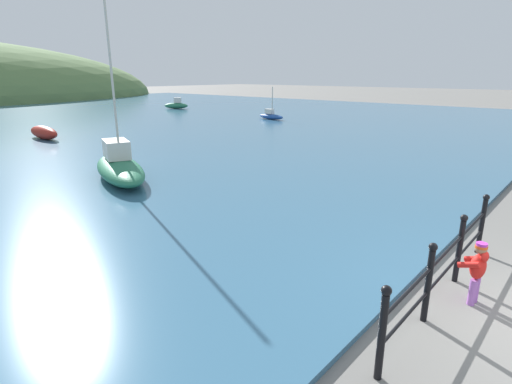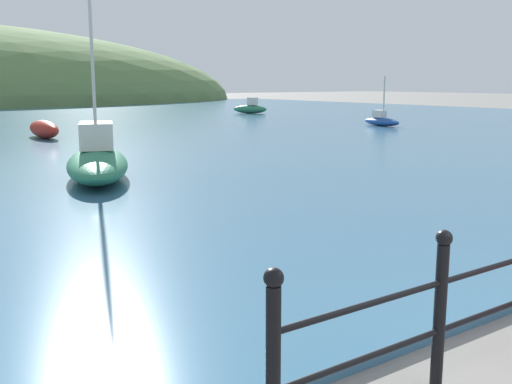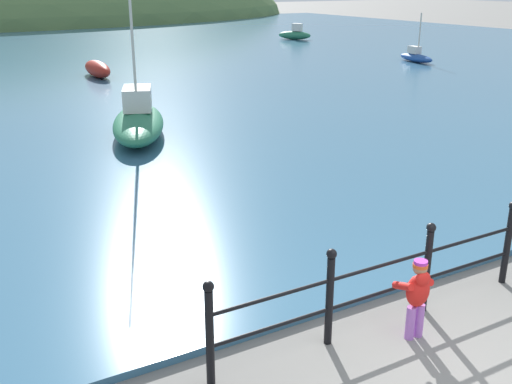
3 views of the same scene
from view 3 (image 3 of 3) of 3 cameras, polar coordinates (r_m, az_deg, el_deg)
The scene contains 7 objects.
water at distance 35.84m, azimuth -22.49°, elevation 11.76°, with size 80.00×60.00×0.10m, color #386684.
iron_railing at distance 7.37m, azimuth 11.81°, elevation -8.08°, with size 4.65×0.12×1.21m.
child_in_coat at distance 7.27m, azimuth 15.13°, elevation -9.17°, with size 0.40×0.39×1.00m.
boat_nearest_quay at distance 43.07m, azimuth 3.73°, elevation 14.76°, with size 2.05×2.35×1.08m.
boat_twin_mast at distance 26.85m, azimuth -14.87°, elevation 11.26°, with size 0.76×2.83×0.68m.
boat_green_fishing at distance 16.23m, azimuth -11.15°, elevation 6.73°, with size 2.78×4.50×5.40m.
boat_white_sailboat at distance 32.00m, azimuth 14.99°, elevation 12.35°, with size 1.00×2.56×2.40m.
Camera 3 is at (-4.70, -3.31, 4.01)m, focal length 42.00 mm.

